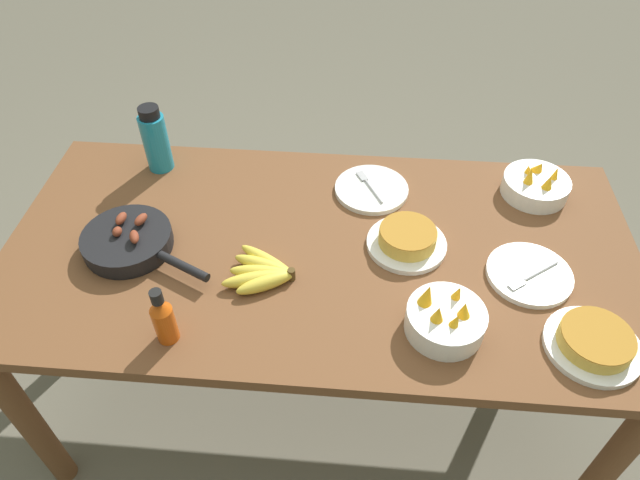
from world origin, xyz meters
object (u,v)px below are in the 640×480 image
at_px(empty_plate_far_left, 529,274).
at_px(skillet, 129,241).
at_px(banana_bunch, 264,273).
at_px(water_bottle, 156,140).
at_px(frittata_plate_center, 594,342).
at_px(fruit_bowl_citrus, 536,185).
at_px(frittata_plate_side, 407,239).
at_px(empty_plate_near_front, 371,189).
at_px(hot_sauce_bottle, 163,318).
at_px(fruit_bowl_mango, 445,319).

bearing_deg(empty_plate_far_left, skillet, 179.24).
distance_m(banana_bunch, water_bottle, 0.60).
relative_size(frittata_plate_center, water_bottle, 1.03).
distance_m(frittata_plate_center, fruit_bowl_citrus, 0.56).
bearing_deg(fruit_bowl_citrus, frittata_plate_side, -146.61).
distance_m(empty_plate_near_front, water_bottle, 0.68).
bearing_deg(skillet, water_bottle, 119.14).
xyz_separation_m(banana_bunch, fruit_bowl_citrus, (0.76, 0.40, 0.01)).
bearing_deg(banana_bunch, hot_sauce_bottle, -133.91).
distance_m(frittata_plate_side, fruit_bowl_mango, 0.29).
height_order(skillet, hot_sauce_bottle, hot_sauce_bottle).
relative_size(frittata_plate_side, hot_sauce_bottle, 1.32).
relative_size(empty_plate_far_left, fruit_bowl_mango, 1.17).
xyz_separation_m(empty_plate_far_left, fruit_bowl_mango, (-0.24, -0.19, 0.03)).
xyz_separation_m(empty_plate_far_left, hot_sauce_bottle, (-0.89, -0.27, 0.06)).
bearing_deg(skillet, frittata_plate_side, 31.74).
bearing_deg(banana_bunch, skillet, 168.75).
distance_m(empty_plate_far_left, water_bottle, 1.16).
bearing_deg(water_bottle, empty_plate_far_left, -19.20).
height_order(banana_bunch, empty_plate_near_front, banana_bunch).
height_order(frittata_plate_side, hot_sauce_bottle, hot_sauce_bottle).
distance_m(frittata_plate_center, hot_sauce_bottle, 1.00).
distance_m(frittata_plate_side, empty_plate_near_front, 0.25).
relative_size(skillet, fruit_bowl_citrus, 1.92).
height_order(frittata_plate_center, fruit_bowl_citrus, fruit_bowl_citrus).
bearing_deg(hot_sauce_bottle, skillet, 123.07).
relative_size(skillet, frittata_plate_side, 1.72).
relative_size(skillet, fruit_bowl_mango, 1.99).
relative_size(skillet, empty_plate_near_front, 1.69).
bearing_deg(frittata_plate_side, banana_bunch, -158.54).
bearing_deg(fruit_bowl_citrus, hot_sauce_bottle, -147.63).
distance_m(frittata_plate_center, fruit_bowl_mango, 0.35).
xyz_separation_m(skillet, empty_plate_near_front, (0.65, 0.30, -0.02)).
distance_m(fruit_bowl_citrus, water_bottle, 1.17).
height_order(frittata_plate_side, empty_plate_far_left, frittata_plate_side).
height_order(skillet, empty_plate_near_front, skillet).
height_order(frittata_plate_side, empty_plate_near_front, frittata_plate_side).
bearing_deg(fruit_bowl_mango, frittata_plate_center, -4.47).
bearing_deg(empty_plate_near_front, water_bottle, 174.26).
xyz_separation_m(frittata_plate_side, fruit_bowl_citrus, (0.39, 0.26, 0.01)).
bearing_deg(empty_plate_far_left, water_bottle, 160.80).
distance_m(skillet, frittata_plate_center, 1.20).
bearing_deg(skillet, empty_plate_far_left, 25.57).
relative_size(skillet, frittata_plate_center, 1.68).
bearing_deg(banana_bunch, fruit_bowl_mango, -15.56).
xyz_separation_m(skillet, frittata_plate_center, (1.18, -0.23, -0.00)).
xyz_separation_m(frittata_plate_center, fruit_bowl_mango, (-0.34, 0.03, 0.01)).
bearing_deg(banana_bunch, frittata_plate_center, -10.89).
bearing_deg(water_bottle, fruit_bowl_mango, -33.62).
relative_size(frittata_plate_side, empty_plate_far_left, 0.99).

